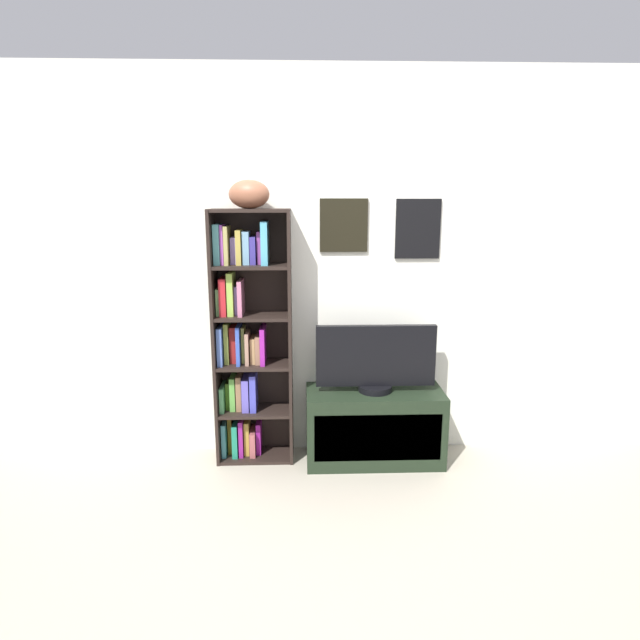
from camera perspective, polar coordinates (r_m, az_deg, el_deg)
ground at (r=2.96m, az=0.05°, el=-23.11°), size 5.20×5.20×0.04m
back_wall at (r=3.55m, az=-0.54°, el=5.51°), size 4.80×0.08×2.52m
bookshelf at (r=3.53m, az=-7.82°, el=-2.14°), size 0.50×0.26×1.65m
football at (r=3.38m, az=-7.54°, el=13.08°), size 0.29×0.23×0.17m
tv_stand at (r=3.64m, az=5.77°, el=-11.09°), size 0.89×0.39×0.49m
television at (r=3.48m, az=5.93°, el=-4.14°), size 0.77×0.22×0.44m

